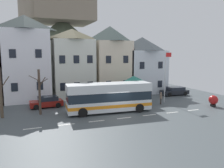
{
  "coord_description": "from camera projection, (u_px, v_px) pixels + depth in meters",
  "views": [
    {
      "loc": [
        -9.3,
        -21.85,
        6.68
      ],
      "look_at": [
        0.91,
        4.48,
        2.77
      ],
      "focal_mm": 35.73,
      "sensor_mm": 36.0,
      "label": 1
    }
  ],
  "objects": [
    {
      "name": "townhouse_03",
      "position": [
        110.0,
        61.0,
        36.02
      ],
      "size": [
        5.57,
        6.1,
        10.94
      ],
      "color": "beige",
      "rests_on": "ground_plane"
    },
    {
      "name": "townhouse_04",
      "position": [
        142.0,
        65.0,
        38.35
      ],
      "size": [
        6.74,
        6.35,
        9.38
      ],
      "color": "silver",
      "rests_on": "ground_plane"
    },
    {
      "name": "parked_car_02",
      "position": [
        47.0,
        102.0,
        27.74
      ],
      "size": [
        4.01,
        2.07,
        1.36
      ],
      "rotation": [
        0.0,
        0.0,
        3.19
      ],
      "color": "maroon",
      "rests_on": "ground_plane"
    },
    {
      "name": "bare_tree_01",
      "position": [
        40.0,
        91.0,
        24.09
      ],
      "size": [
        1.97,
        1.78,
        4.98
      ],
      "color": "#47382D",
      "rests_on": "ground_plane"
    },
    {
      "name": "pedestrian_02",
      "position": [
        161.0,
        98.0,
        29.38
      ],
      "size": [
        0.31,
        0.31,
        1.56
      ],
      "color": "#38332D",
      "rests_on": "ground_plane"
    },
    {
      "name": "public_bench",
      "position": [
        113.0,
        96.0,
        32.8
      ],
      "size": [
        1.69,
        0.48,
        0.87
      ],
      "color": "brown",
      "rests_on": "ground_plane"
    },
    {
      "name": "flagpole",
      "position": [
        166.0,
        74.0,
        30.02
      ],
      "size": [
        0.95,
        0.1,
        6.82
      ],
      "color": "silver",
      "rests_on": "ground_plane"
    },
    {
      "name": "townhouse_01",
      "position": [
        26.0,
        59.0,
        30.94
      ],
      "size": [
        6.22,
        5.08,
        11.85
      ],
      "color": "white",
      "rests_on": "ground_plane"
    },
    {
      "name": "harbour_buoy",
      "position": [
        213.0,
        100.0,
        28.16
      ],
      "size": [
        1.16,
        1.16,
        1.41
      ],
      "color": "black",
      "rests_on": "ground_plane"
    },
    {
      "name": "hilltop_castle",
      "position": [
        63.0,
        47.0,
        54.8
      ],
      "size": [
        36.24,
        36.24,
        22.68
      ],
      "color": "#55624D",
      "rests_on": "ground_plane"
    },
    {
      "name": "ground_plane",
      "position": [
        119.0,
        115.0,
        24.43
      ],
      "size": [
        40.0,
        60.0,
        0.07
      ],
      "color": "#474F53"
    },
    {
      "name": "townhouse_02",
      "position": [
        73.0,
        64.0,
        33.44
      ],
      "size": [
        5.84,
        5.18,
        10.25
      ],
      "color": "silver",
      "rests_on": "ground_plane"
    },
    {
      "name": "transit_bus",
      "position": [
        109.0,
        98.0,
        25.35
      ],
      "size": [
        9.75,
        3.24,
        3.31
      ],
      "rotation": [
        0.0,
        0.0,
        -0.07
      ],
      "color": "silver",
      "rests_on": "ground_plane"
    },
    {
      "name": "pedestrian_01",
      "position": [
        137.0,
        99.0,
        28.62
      ],
      "size": [
        0.32,
        0.36,
        1.61
      ],
      "color": "black",
      "rests_on": "ground_plane"
    },
    {
      "name": "parked_car_01",
      "position": [
        133.0,
        94.0,
        32.61
      ],
      "size": [
        4.37,
        2.41,
        1.46
      ],
      "rotation": [
        0.0,
        0.0,
        3.27
      ],
      "color": "white",
      "rests_on": "ground_plane"
    },
    {
      "name": "parked_car_00",
      "position": [
        175.0,
        91.0,
        35.76
      ],
      "size": [
        4.48,
        2.07,
        1.31
      ],
      "rotation": [
        0.0,
        0.0,
        3.09
      ],
      "color": "black",
      "rests_on": "ground_plane"
    },
    {
      "name": "pedestrian_00",
      "position": [
        151.0,
        98.0,
        29.27
      ],
      "size": [
        0.33,
        0.29,
        1.59
      ],
      "color": "#2D2D38",
      "rests_on": "ground_plane"
    },
    {
      "name": "bus_shelter",
      "position": [
        133.0,
        80.0,
        31.05
      ],
      "size": [
        3.6,
        3.6,
        3.56
      ],
      "color": "#473D33",
      "rests_on": "ground_plane"
    },
    {
      "name": "bare_tree_00",
      "position": [
        1.0,
        92.0,
        22.89
      ],
      "size": [
        1.65,
        1.21,
        5.21
      ],
      "color": "brown",
      "rests_on": "ground_plane"
    }
  ]
}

